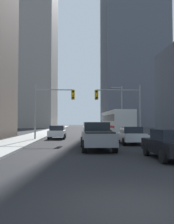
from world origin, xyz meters
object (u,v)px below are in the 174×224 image
at_px(city_bus, 116,122).
at_px(sedan_black, 171,144).
at_px(sedan_silver, 131,135).
at_px(pickup_truck_grey, 97,136).
at_px(traffic_signal_near_left, 53,102).
at_px(traffic_signal_near_right, 120,102).
at_px(sedan_white, 57,132).

relative_size(city_bus, sedan_black, 2.73).
bearing_deg(sedan_silver, pickup_truck_grey, -128.82).
bearing_deg(traffic_signal_near_left, traffic_signal_near_right, 0.00).
relative_size(city_bus, traffic_signal_near_left, 1.93).
bearing_deg(sedan_silver, traffic_signal_near_left, 144.66).
relative_size(sedan_black, traffic_signal_near_left, 0.71).
xyz_separation_m(sedan_black, traffic_signal_near_left, (-7.32, 13.97, 3.30)).
xyz_separation_m(sedan_white, traffic_signal_near_left, (-0.32, -2.33, 3.30)).
relative_size(sedan_white, traffic_signal_near_right, 0.71).
xyz_separation_m(sedan_silver, traffic_signal_near_right, (0.01, 5.15, 3.33)).
bearing_deg(pickup_truck_grey, sedan_silver, 51.18).
distance_m(sedan_white, traffic_signal_near_right, 8.06).
xyz_separation_m(pickup_truck_grey, sedan_black, (3.35, -4.71, -0.16)).
bearing_deg(pickup_truck_grey, sedan_black, -54.56).
bearing_deg(traffic_signal_near_right, sedan_silver, -90.16).
distance_m(pickup_truck_grey, traffic_signal_near_right, 10.34).
relative_size(sedan_silver, sedan_white, 0.99).
bearing_deg(sedan_silver, sedan_black, -89.69).
bearing_deg(sedan_black, traffic_signal_near_left, 117.63).
height_order(pickup_truck_grey, sedan_white, pickup_truck_grey).
bearing_deg(sedan_white, sedan_silver, -47.13).
distance_m(sedan_black, sedan_silver, 8.82).
height_order(pickup_truck_grey, traffic_signal_near_right, traffic_signal_near_right).
bearing_deg(traffic_signal_near_left, sedan_white, 82.07).
distance_m(traffic_signal_near_left, traffic_signal_near_right, 7.28).
xyz_separation_m(city_bus, sedan_white, (-7.66, -4.50, -1.16)).
height_order(sedan_black, sedan_white, same).
bearing_deg(traffic_signal_near_left, city_bus, 40.53).
bearing_deg(traffic_signal_near_right, sedan_white, 161.51).
height_order(sedan_silver, traffic_signal_near_left, traffic_signal_near_left).
bearing_deg(pickup_truck_grey, sedan_white, 107.43).
distance_m(sedan_silver, traffic_signal_near_right, 6.14).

